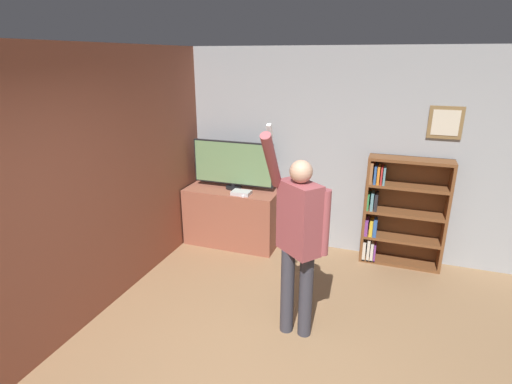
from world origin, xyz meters
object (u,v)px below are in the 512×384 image
at_px(person, 298,234).
at_px(game_console, 241,193).
at_px(bookshelf, 398,213).
at_px(television, 233,164).

bearing_deg(person, game_console, 166.13).
distance_m(bookshelf, person, 2.04).
bearing_deg(television, bookshelf, 3.14).
xyz_separation_m(bookshelf, person, (-0.86, -1.81, 0.36)).
bearing_deg(television, game_console, -46.09).
relative_size(bookshelf, person, 0.68).
relative_size(television, game_console, 4.61).
relative_size(television, person, 0.56).
bearing_deg(television, person, -51.54).
xyz_separation_m(television, person, (1.34, -1.69, -0.11)).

